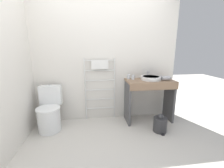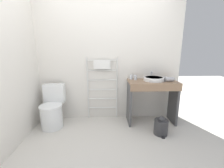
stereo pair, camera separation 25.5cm
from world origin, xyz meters
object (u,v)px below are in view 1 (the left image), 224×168
at_px(sink_basin, 151,78).
at_px(cup_near_wall, 129,77).
at_px(hair_dryer, 166,78).
at_px(towel_radiator, 100,78).
at_px(trash_bin, 160,124).
at_px(toilet, 50,113).
at_px(cup_near_edge, 133,77).

relative_size(sink_basin, cup_near_wall, 4.22).
bearing_deg(sink_basin, cup_near_wall, 160.97).
bearing_deg(hair_dryer, towel_radiator, 168.99).
distance_m(sink_basin, trash_bin, 0.87).
bearing_deg(toilet, hair_dryer, 1.28).
distance_m(toilet, cup_near_edge, 1.68).
bearing_deg(sink_basin, cup_near_edge, 166.84).
distance_m(cup_near_wall, hair_dryer, 0.71).
distance_m(towel_radiator, sink_basin, 0.99).
bearing_deg(trash_bin, towel_radiator, 147.33).
height_order(toilet, towel_radiator, towel_radiator).
bearing_deg(cup_near_edge, cup_near_wall, 139.22).
relative_size(cup_near_edge, trash_bin, 0.28).
relative_size(towel_radiator, cup_near_wall, 13.82).
xyz_separation_m(sink_basin, cup_near_edge, (-0.33, 0.08, 0.01)).
xyz_separation_m(towel_radiator, trash_bin, (1.01, -0.64, -0.73)).
xyz_separation_m(cup_near_wall, cup_near_edge, (0.07, -0.06, 0.00)).
xyz_separation_m(sink_basin, hair_dryer, (0.27, -0.07, 0.01)).
xyz_separation_m(sink_basin, cup_near_wall, (-0.41, 0.14, 0.01)).
height_order(towel_radiator, cup_near_edge, towel_radiator).
distance_m(cup_near_edge, hair_dryer, 0.63).
distance_m(towel_radiator, cup_near_edge, 0.65).
bearing_deg(towel_radiator, trash_bin, -32.67).
bearing_deg(towel_radiator, hair_dryer, -11.01).
relative_size(toilet, towel_radiator, 0.62).
height_order(cup_near_edge, hair_dryer, cup_near_edge).
height_order(towel_radiator, trash_bin, towel_radiator).
bearing_deg(sink_basin, towel_radiator, 169.67).
height_order(towel_radiator, hair_dryer, towel_radiator).
bearing_deg(cup_near_wall, towel_radiator, 176.19).
bearing_deg(cup_near_wall, sink_basin, -19.03).
bearing_deg(toilet, cup_near_edge, 6.97).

